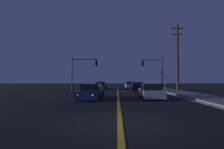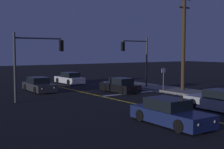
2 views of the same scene
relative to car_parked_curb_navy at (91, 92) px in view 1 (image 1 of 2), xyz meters
The scene contains 14 objects.
ground_plane 9.12m from the car_parked_curb_navy, 74.56° to the right, with size 160.00×160.00×0.00m, color black.
sidewalk_right 10.39m from the car_parked_curb_navy, ahead, with size 3.20×37.25×0.15m, color gray.
lane_line_center 2.95m from the car_parked_curb_navy, 33.03° to the left, with size 0.20×35.18×0.01m, color gold.
lane_line_edge_right 8.57m from the car_parked_curb_navy, 10.62° to the left, with size 0.16×35.18×0.01m, color white.
stop_bar 11.82m from the car_parked_curb_navy, 62.01° to the left, with size 6.23×0.50×0.01m, color white.
car_parked_curb_navy is the anchor object (origin of this frame).
car_side_waiting_charcoal 16.73m from the car_parked_curb_navy, 92.40° to the left, with size 2.04×4.74×1.34m.
car_far_approaching_black 12.92m from the car_parked_curb_navy, 65.57° to the left, with size 1.92×4.31×1.34m.
car_lead_oncoming_silver 5.50m from the car_parked_curb_navy, ahead, with size 2.00×4.69×1.34m.
car_following_oncoming_white 21.97m from the car_parked_curb_navy, 76.99° to the left, with size 2.01×4.47×1.34m.
traffic_signal_near_right 15.44m from the car_parked_curb_navy, 57.04° to the left, with size 3.30×0.28×5.26m.
traffic_signal_far_left 12.10m from the car_parked_curb_navy, 105.36° to the left, with size 4.00×0.28×5.23m.
utility_pole_right 14.34m from the car_parked_curb_navy, 39.60° to the left, with size 1.68×0.35×9.33m.
street_sign_corner 13.54m from the car_parked_curb_navy, 47.30° to the left, with size 0.56×0.07×2.24m.
Camera 1 is at (-0.11, -7.03, 1.67)m, focal length 28.68 mm.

